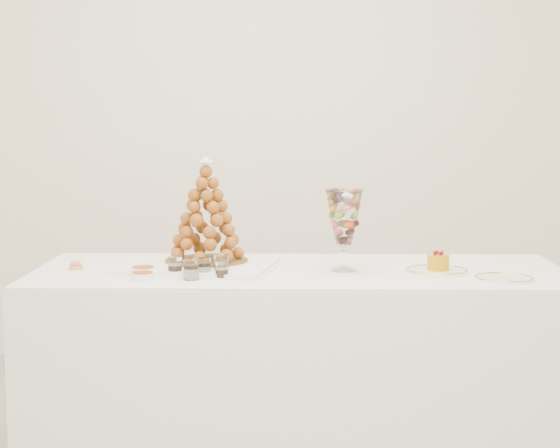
{
  "coord_description": "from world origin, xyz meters",
  "views": [
    {
      "loc": [
        -0.08,
        -3.27,
        1.37
      ],
      "look_at": [
        0.06,
        0.22,
        0.95
      ],
      "focal_mm": 60.0,
      "sensor_mm": 36.0,
      "label": 1
    }
  ],
  "objects": [
    {
      "name": "lace_tray",
      "position": [
        -0.25,
        0.29,
        0.78
      ],
      "size": [
        0.63,
        0.54,
        0.02
      ],
      "primitive_type": "cube",
      "rotation": [
        0.0,
        0.0,
        -0.25
      ],
      "color": "white",
      "rests_on": "buffet_table"
    },
    {
      "name": "verrine_c",
      "position": [
        -0.16,
        0.16,
        0.81
      ],
      "size": [
        0.06,
        0.06,
        0.07
      ],
      "primitive_type": "cylinder",
      "rotation": [
        0.0,
        0.0,
        0.02
      ],
      "color": "white",
      "rests_on": "buffet_table"
    },
    {
      "name": "croquembouche",
      "position": [
        -0.23,
        0.36,
        0.99
      ],
      "size": [
        0.35,
        0.35,
        0.41
      ],
      "rotation": [
        0.0,
        0.0,
        -0.34
      ],
      "color": "brown",
      "rests_on": "lace_tray"
    },
    {
      "name": "buffet_table",
      "position": [
        0.13,
        0.26,
        0.39
      ],
      "size": [
        2.08,
        0.93,
        0.77
      ],
      "rotation": [
        0.0,
        0.0,
        -0.06
      ],
      "color": "white",
      "rests_on": "ground"
    },
    {
      "name": "mousse_cake",
      "position": [
        0.65,
        0.16,
        0.82
      ],
      "size": [
        0.08,
        0.08,
        0.07
      ],
      "color": "#C58409",
      "rests_on": "cake_plate"
    },
    {
      "name": "cake_plate",
      "position": [
        0.64,
        0.17,
        0.78
      ],
      "size": [
        0.24,
        0.24,
        0.01
      ],
      "primitive_type": "cylinder",
      "color": "white",
      "rests_on": "buffet_table"
    },
    {
      "name": "macaron_vase",
      "position": [
        0.3,
        0.23,
        0.98
      ],
      "size": [
        0.14,
        0.14,
        0.31
      ],
      "color": "white",
      "rests_on": "buffet_table"
    },
    {
      "name": "verrine_d",
      "position": [
        -0.27,
        0.05,
        0.81
      ],
      "size": [
        0.06,
        0.06,
        0.07
      ],
      "primitive_type": "cylinder",
      "rotation": [
        0.0,
        0.0,
        0.11
      ],
      "color": "white",
      "rests_on": "buffet_table"
    },
    {
      "name": "ramekin_back",
      "position": [
        -0.45,
        0.17,
        0.79
      ],
      "size": [
        0.09,
        0.09,
        0.03
      ],
      "primitive_type": "cylinder",
      "color": "white",
      "rests_on": "buffet_table"
    },
    {
      "name": "verrine_a",
      "position": [
        -0.33,
        0.14,
        0.81
      ],
      "size": [
        0.06,
        0.06,
        0.07
      ],
      "primitive_type": "cylinder",
      "rotation": [
        0.0,
        0.0,
        0.27
      ],
      "color": "white",
      "rests_on": "buffet_table"
    },
    {
      "name": "spare_plate",
      "position": [
        0.85,
        0.0,
        0.78
      ],
      "size": [
        0.21,
        0.21,
        0.01
      ],
      "primitive_type": "cylinder",
      "color": "white",
      "rests_on": "buffet_table"
    },
    {
      "name": "verrine_e",
      "position": [
        -0.16,
        0.07,
        0.81
      ],
      "size": [
        0.05,
        0.05,
        0.06
      ],
      "primitive_type": "cylinder",
      "rotation": [
        0.0,
        0.0,
        -0.11
      ],
      "color": "white",
      "rests_on": "buffet_table"
    },
    {
      "name": "verrine_b",
      "position": [
        -0.23,
        0.12,
        0.81
      ],
      "size": [
        0.06,
        0.06,
        0.07
      ],
      "primitive_type": "cylinder",
      "rotation": [
        0.0,
        0.0,
        0.3
      ],
      "color": "white",
      "rests_on": "buffet_table"
    },
    {
      "name": "pink_tart",
      "position": [
        -0.72,
        0.29,
        0.79
      ],
      "size": [
        0.05,
        0.05,
        0.03
      ],
      "color": "tan",
      "rests_on": "buffet_table"
    },
    {
      "name": "ramekin_front",
      "position": [
        -0.44,
        0.05,
        0.79
      ],
      "size": [
        0.08,
        0.08,
        0.03
      ],
      "primitive_type": "cylinder",
      "color": "white",
      "rests_on": "buffet_table"
    }
  ]
}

